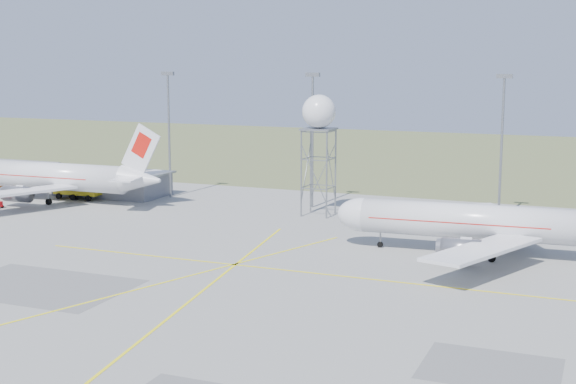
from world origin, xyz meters
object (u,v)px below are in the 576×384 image
at_px(airliner_main, 482,223).
at_px(radar_tower, 319,148).
at_px(fire_truck, 79,190).
at_px(airliner_far, 52,177).

xyz_separation_m(airliner_main, radar_tower, (-25.86, 15.61, 6.03)).
distance_m(radar_tower, fire_truck, 41.53).
relative_size(radar_tower, fire_truck, 2.18).
distance_m(airliner_far, radar_tower, 44.12).
bearing_deg(fire_truck, airliner_far, -130.45).
height_order(airliner_far, radar_tower, radar_tower).
distance_m(airliner_main, airliner_far, 70.05).
bearing_deg(airliner_far, airliner_main, 170.17).
bearing_deg(radar_tower, airliner_main, -31.11).
xyz_separation_m(airliner_main, airliner_far, (-69.28, 10.40, 0.17)).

